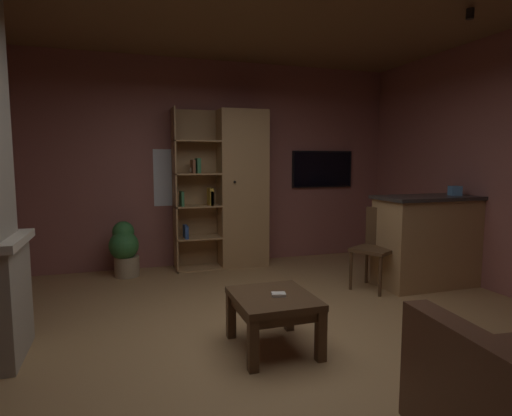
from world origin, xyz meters
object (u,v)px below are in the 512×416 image
Objects in this scene: bookshelf_cabinet at (236,190)px; potted_floor_plant at (125,248)px; table_book_0 at (279,294)px; dining_chair at (377,243)px; tissue_box at (455,191)px; wall_mounted_tv at (322,169)px; coffee_table at (273,306)px; kitchen_bar_counter at (434,240)px.

bookshelf_cabinet is 1.66m from potted_floor_plant.
dining_chair reaches higher than table_book_0.
wall_mounted_tv reaches higher than tissue_box.
potted_floor_plant is (-1.07, 2.51, 0.02)m from coffee_table.
wall_mounted_tv is at bearing 57.03° from coffee_table.
bookshelf_cabinet is at bearing 4.88° from potted_floor_plant.
coffee_table is at bearing -67.01° from potted_floor_plant.
kitchen_bar_counter is 1.52× the size of dining_chair.
dining_chair is (1.25, -1.52, -0.53)m from bookshelf_cabinet.
potted_floor_plant is at bearing -173.37° from wall_mounted_tv.
kitchen_bar_counter is at bearing 171.04° from tissue_box.
dining_chair is at bearing 33.51° from coffee_table.
kitchen_bar_counter is 0.72m from dining_chair.
bookshelf_cabinet is 20.12× the size of table_book_0.
table_book_0 is (-0.40, -2.67, -0.62)m from bookshelf_cabinet.
wall_mounted_tv is at bearing 106.83° from kitchen_bar_counter.
coffee_table is at bearing 138.49° from table_book_0.
wall_mounted_tv is (-0.55, 1.81, 0.80)m from kitchen_bar_counter.
tissue_box is (0.24, -0.04, 0.58)m from kitchen_bar_counter.
table_book_0 is 2.77m from potted_floor_plant.
dining_chair is 1.92m from wall_mounted_tv.
potted_floor_plant is at bearing 156.91° from kitchen_bar_counter.
table_book_0 is at bearing -155.79° from kitchen_bar_counter.
kitchen_bar_counter is 0.63m from tissue_box.
kitchen_bar_counter is 1.99× the size of potted_floor_plant.
kitchen_bar_counter reaches higher than coffee_table.
bookshelf_cabinet reaches higher than table_book_0.
coffee_table is at bearing -156.67° from kitchen_bar_counter.
wall_mounted_tv is at bearing 6.63° from potted_floor_plant.
tissue_box is (2.20, -1.64, 0.05)m from bookshelf_cabinet.
potted_floor_plant is at bearing 113.39° from table_book_0.
bookshelf_cabinet is 3.15× the size of coffee_table.
table_book_0 is 0.15× the size of potted_floor_plant.
kitchen_bar_counter reaches higher than table_book_0.
wall_mounted_tv reaches higher than coffee_table.
coffee_table is at bearing -146.49° from dining_chair.
potted_floor_plant is at bearing -175.12° from bookshelf_cabinet.
bookshelf_cabinet is 1.46m from wall_mounted_tv.
potted_floor_plant is (-1.50, -0.13, -0.70)m from bookshelf_cabinet.
potted_floor_plant is (-3.70, 1.51, -0.75)m from tissue_box.
kitchen_bar_counter is (1.96, -1.60, -0.53)m from bookshelf_cabinet.
dining_chair is 1.31× the size of potted_floor_plant.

